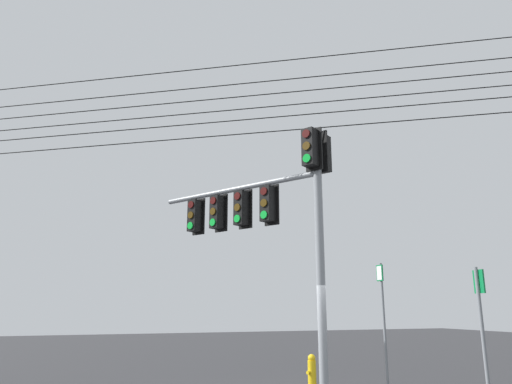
# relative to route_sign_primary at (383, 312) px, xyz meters

# --- Properties ---
(signal_mast_assembly) EXTENTS (4.75, 3.23, 6.17)m
(signal_mast_assembly) POSITION_rel_route_sign_primary_xyz_m (-0.21, 3.38, 2.54)
(signal_mast_assembly) COLOR gray
(signal_mast_assembly) RESTS_ON ground
(route_sign_primary) EXTENTS (0.29, 0.10, 3.20)m
(route_sign_primary) POSITION_rel_route_sign_primary_xyz_m (0.00, 0.00, 0.00)
(route_sign_primary) COLOR slate
(route_sign_primary) RESTS_ON ground
(fire_hydrant) EXTENTS (0.23, 0.30, 0.81)m
(fire_hydrant) POSITION_rel_route_sign_primary_xyz_m (0.91, 1.71, -1.50)
(fire_hydrant) COLOR yellow
(fire_hydrant) RESTS_ON ground
(route_sign_secondary) EXTENTS (0.31, 0.12, 2.76)m
(route_sign_secondary) POSITION_rel_route_sign_primary_xyz_m (-4.05, 0.70, -0.22)
(route_sign_secondary) COLOR slate
(route_sign_secondary) RESTS_ON ground
(overhead_wire_span) EXTENTS (11.96, 21.49, 2.55)m
(overhead_wire_span) POSITION_rel_route_sign_primary_xyz_m (-0.93, 3.59, 5.19)
(overhead_wire_span) COLOR black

